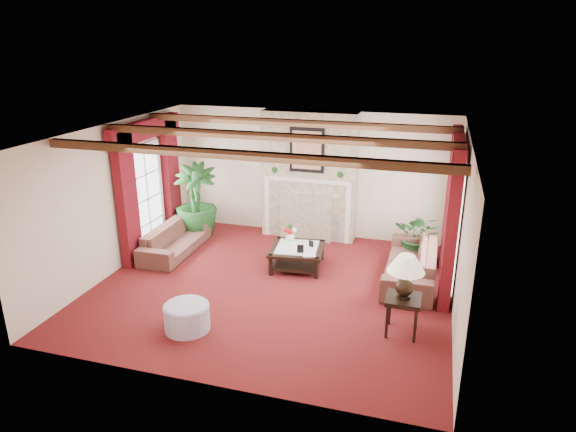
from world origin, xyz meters
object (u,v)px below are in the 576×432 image
(sofa_right, at_px, (411,257))
(coffee_table, at_px, (297,257))
(side_table, at_px, (402,315))
(ottoman, at_px, (187,317))
(potted_palm, at_px, (197,217))
(sofa_left, at_px, (175,236))

(sofa_right, xyz_separation_m, coffee_table, (-2.08, -0.08, -0.23))
(side_table, bearing_deg, ottoman, -165.35)
(potted_palm, xyz_separation_m, ottoman, (1.53, -3.50, -0.25))
(sofa_left, bearing_deg, sofa_right, -89.27)
(potted_palm, bearing_deg, ottoman, -66.35)
(coffee_table, bearing_deg, sofa_left, 174.11)
(sofa_right, bearing_deg, side_table, -0.01)
(potted_palm, bearing_deg, sofa_left, -91.02)
(potted_palm, relative_size, ottoman, 2.70)
(sofa_right, height_order, coffee_table, sofa_right)
(sofa_right, distance_m, potted_palm, 4.67)
(ottoman, bearing_deg, side_table, 14.65)
(sofa_left, distance_m, coffee_table, 2.54)
(sofa_left, xyz_separation_m, ottoman, (1.55, -2.54, -0.17))
(coffee_table, xyz_separation_m, side_table, (2.08, -1.77, 0.09))
(sofa_right, height_order, ottoman, sofa_right)
(coffee_table, bearing_deg, potted_palm, 153.02)
(coffee_table, bearing_deg, sofa_right, -4.43)
(sofa_right, bearing_deg, potted_palm, -100.47)
(ottoman, bearing_deg, potted_palm, 113.65)
(coffee_table, height_order, ottoman, coffee_table)
(sofa_right, height_order, side_table, sofa_right)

